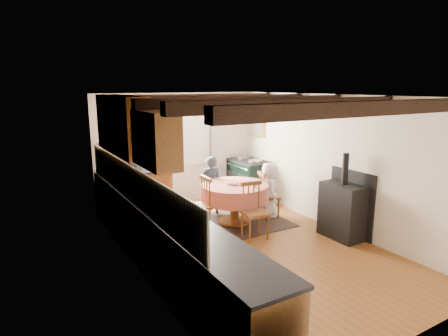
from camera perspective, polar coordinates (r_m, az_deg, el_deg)
floor at (r=6.31m, az=3.77°, el=-11.60°), size 3.60×5.50×0.00m
ceiling at (r=5.78m, az=4.11°, el=10.73°), size 3.60×5.50×0.00m
wall_back at (r=8.30m, az=-6.87°, el=2.80°), size 3.60×0.00×2.40m
wall_front at (r=4.07m, az=26.61°, el=-8.47°), size 3.60×0.00×2.40m
wall_left at (r=5.16m, az=-12.83°, el=-3.24°), size 0.00×5.50×2.40m
wall_right at (r=7.09m, az=16.03°, el=0.78°), size 0.00×5.50×2.40m
beam_a at (r=4.29m, az=19.59°, el=8.33°), size 3.60×0.16×0.16m
beam_b at (r=4.99m, az=10.71°, el=9.28°), size 3.60×0.16×0.16m
beam_c at (r=5.78m, az=4.09°, el=9.83°), size 3.60×0.16×0.16m
beam_d at (r=6.63m, az=-0.89°, el=10.17°), size 3.60×0.16×0.16m
beam_e at (r=7.51m, az=-4.73°, el=10.38°), size 3.60×0.16×0.16m
splash_left at (r=5.44m, az=-13.60°, el=-2.47°), size 0.02×4.50×0.55m
splash_back at (r=7.94m, az=-13.43°, el=2.12°), size 1.40×0.02×0.55m
base_cabinet_left at (r=5.50m, az=-9.42°, el=-10.50°), size 0.60×5.30×0.88m
base_cabinet_back at (r=7.83m, az=-12.89°, el=-3.70°), size 1.30×0.60×0.88m
worktop_left at (r=5.35m, az=-9.40°, el=-5.91°), size 0.64×5.30×0.04m
worktop_back at (r=7.70m, az=-13.00°, el=-0.44°), size 1.30×0.64×0.04m
wall_cabinet_glass at (r=6.21m, az=-15.10°, el=6.28°), size 0.34×1.80×0.90m
wall_cabinet_solid at (r=4.79m, az=-10.17°, el=4.26°), size 0.34×0.90×0.70m
window_frame at (r=8.27m, az=-6.26°, el=5.58°), size 1.34×0.03×1.54m
window_pane at (r=8.28m, az=-6.27°, el=5.58°), size 1.20×0.01×1.40m
curtain_left at (r=7.96m, az=-11.50°, el=1.50°), size 0.35×0.10×2.10m
curtain_right at (r=8.65m, az=-0.81°, el=2.60°), size 0.35×0.10×2.10m
curtain_rod at (r=8.15m, az=-6.11°, el=9.72°), size 2.00×0.03×0.03m
wall_picture at (r=8.72m, az=5.05°, el=6.61°), size 0.04×0.50×0.60m
wall_plate at (r=8.68m, az=-0.48°, el=6.63°), size 0.30×0.02×0.30m
rug at (r=7.28m, az=1.56°, el=-8.21°), size 1.93×1.50×0.01m
dining_table at (r=7.16m, az=1.58°, el=-5.40°), size 1.26×1.26×0.76m
chair_near at (r=6.48m, az=4.67°, el=-6.42°), size 0.47×0.49×0.96m
chair_left at (r=6.75m, az=-4.04°, el=-5.51°), size 0.46×0.44×0.99m
chair_right at (r=7.54m, az=6.71°, el=-3.98°), size 0.51×0.49×0.91m
aga_range at (r=8.67m, az=3.71°, el=-1.73°), size 0.65×1.00×0.92m
cast_iron_stove at (r=6.73m, az=17.41°, el=-4.02°), size 0.44×0.73×1.46m
child_far at (r=7.62m, az=-1.97°, el=-2.62°), size 0.50×0.39×1.19m
child_right at (r=7.50m, az=6.65°, el=-3.32°), size 0.49×0.61×1.09m
bowl_a at (r=7.06m, az=1.21°, el=-2.23°), size 0.29×0.29×0.05m
bowl_b at (r=7.01m, az=1.58°, el=-2.32°), size 0.24×0.24×0.05m
cup at (r=6.90m, az=4.58°, el=-2.40°), size 0.14×0.14×0.10m
canister_tall at (r=7.65m, az=-14.72°, el=0.43°), size 0.14×0.14×0.23m
canister_wide at (r=7.79m, az=-13.33°, el=0.66°), size 0.20×0.20×0.22m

